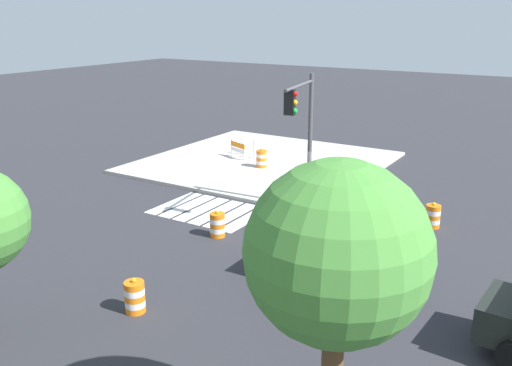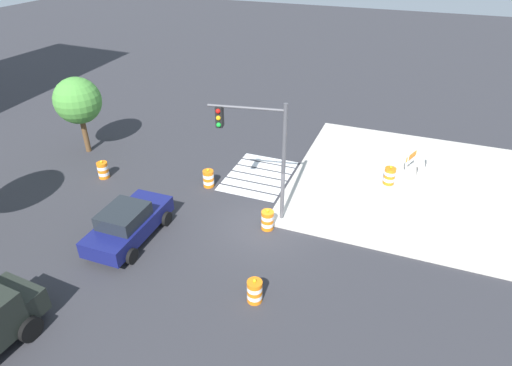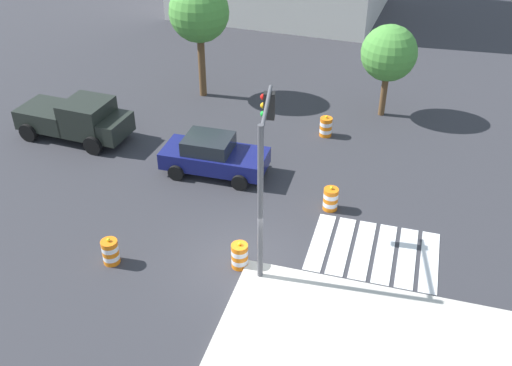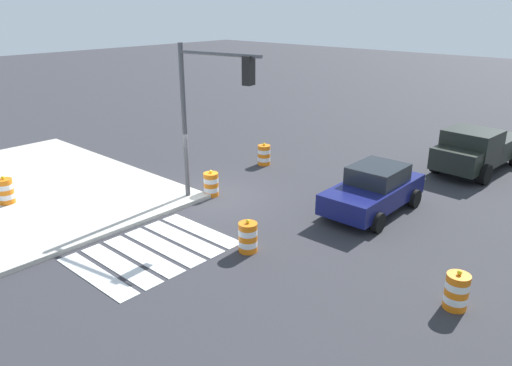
{
  "view_description": "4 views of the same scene",
  "coord_description": "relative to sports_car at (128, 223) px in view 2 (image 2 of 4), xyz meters",
  "views": [
    {
      "loc": [
        -9.17,
        19.4,
        7.91
      ],
      "look_at": [
        2.43,
        0.61,
        1.17
      ],
      "focal_mm": 39.12,
      "sensor_mm": 36.0,
      "label": 1
    },
    {
      "loc": [
        -14.72,
        -5.23,
        11.71
      ],
      "look_at": [
        1.98,
        1.18,
        0.83
      ],
      "focal_mm": 30.07,
      "sensor_mm": 36.0,
      "label": 2
    },
    {
      "loc": [
        4.44,
        -14.24,
        13.17
      ],
      "look_at": [
        -0.4,
        2.38,
        1.65
      ],
      "focal_mm": 41.1,
      "sensor_mm": 36.0,
      "label": 3
    },
    {
      "loc": [
        11.47,
        12.65,
        6.88
      ],
      "look_at": [
        0.4,
        2.64,
        1.38
      ],
      "focal_mm": 34.28,
      "sensor_mm": 36.0,
      "label": 4
    }
  ],
  "objects": [
    {
      "name": "traffic_barrel_crosswalk_end",
      "position": [
        3.88,
        4.41,
        -0.36
      ],
      "size": [
        0.56,
        0.56,
        1.02
      ],
      "color": "orange",
      "rests_on": "ground"
    },
    {
      "name": "crosswalk_stripes",
      "position": [
        7.02,
        -3.28,
        -0.8
      ],
      "size": [
        4.35,
        3.2,
        0.02
      ],
      "color": "silver",
      "rests_on": "ground"
    },
    {
      "name": "ground_plane",
      "position": [
        3.02,
        -5.08,
        -0.81
      ],
      "size": [
        120.0,
        120.0,
        0.0
      ],
      "primitive_type": "plane",
      "color": "#2D2D33"
    },
    {
      "name": "traffic_barrel_on_sidewalk",
      "position": [
        8.46,
        -9.91,
        -0.21
      ],
      "size": [
        0.56,
        0.56,
        1.02
      ],
      "color": "orange",
      "rests_on": "sidewalk_corner"
    },
    {
      "name": "traffic_barrel_median_far",
      "position": [
        5.11,
        -1.22,
        -0.36
      ],
      "size": [
        0.56,
        0.56,
        1.02
      ],
      "color": "orange",
      "rests_on": "ground"
    },
    {
      "name": "traffic_light_pole",
      "position": [
        3.4,
        -4.56,
        3.1
      ],
      "size": [
        0.85,
        3.25,
        5.5
      ],
      "color": "#4C4C51",
      "rests_on": "sidewalk_corner"
    },
    {
      "name": "sidewalk_corner",
      "position": [
        9.02,
        -11.08,
        -0.74
      ],
      "size": [
        12.0,
        12.0,
        0.15
      ],
      "primitive_type": "cube",
      "color": "#BCB7AD",
      "rests_on": "ground"
    },
    {
      "name": "sports_car",
      "position": [
        0.0,
        0.0,
        0.0
      ],
      "size": [
        4.33,
        2.19,
        1.63
      ],
      "color": "navy",
      "rests_on": "ground"
    },
    {
      "name": "traffic_barrel_median_near",
      "position": [
        2.8,
        -5.28,
        -0.36
      ],
      "size": [
        0.56,
        0.56,
        1.02
      ],
      "color": "orange",
      "rests_on": "ground"
    },
    {
      "name": "construction_barricade",
      "position": [
        10.5,
        -10.98,
        -0.09
      ],
      "size": [
        1.43,
        1.17,
        1.0
      ],
      "color": "silver",
      "rests_on": "sidewalk_corner"
    },
    {
      "name": "traffic_barrel_near_corner",
      "position": [
        -1.4,
        -6.3,
        -0.36
      ],
      "size": [
        0.56,
        0.56,
        1.02
      ],
      "color": "orange",
      "rests_on": "ground"
    },
    {
      "name": "street_tree_streetside_near",
      "position": [
        6.13,
        7.29,
        2.33
      ],
      "size": [
        2.62,
        2.62,
        4.47
      ],
      "color": "brown",
      "rests_on": "ground"
    }
  ]
}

